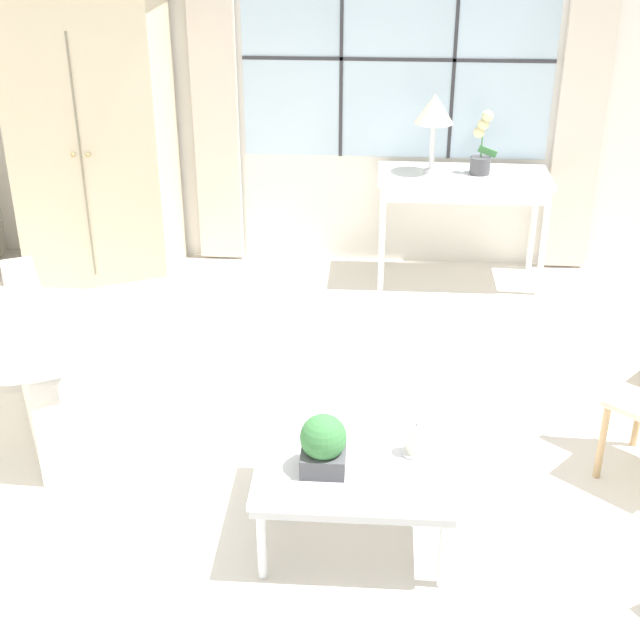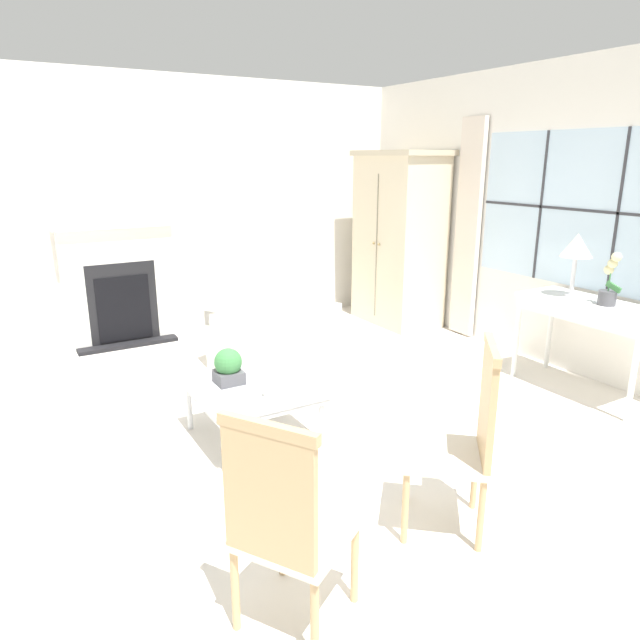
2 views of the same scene
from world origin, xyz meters
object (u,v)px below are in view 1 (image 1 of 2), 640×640
coffee_table (355,461)px  pillar_candle (415,441)px  potted_orchid (481,150)px  table_lamp (434,111)px  potted_plant_small (323,444)px  armchair_upholstered (110,375)px  armoire (94,137)px  console_table (463,186)px

coffee_table → pillar_candle: 0.28m
potted_orchid → coffee_table: potted_orchid is taller
coffee_table → table_lamp: bearing=81.4°
potted_orchid → potted_plant_small: potted_orchid is taller
armchair_upholstered → potted_plant_small: size_ratio=4.89×
armchair_upholstered → potted_orchid: bearing=44.2°
armoire → armchair_upholstered: armoire is taller
potted_orchid → coffee_table: 2.97m
armoire → potted_orchid: 2.67m
potted_orchid → armchair_upholstered: (-2.08, -2.02, -0.68)m
console_table → pillar_candle: console_table is taller
potted_plant_small → pillar_candle: size_ratio=1.69×
table_lamp → coffee_table: size_ratio=0.64×
potted_orchid → potted_plant_small: 3.10m
coffee_table → potted_plant_small: potted_plant_small is taller
table_lamp → potted_plant_small: (-0.56, -2.93, -0.69)m
console_table → potted_plant_small: console_table is taller
console_table → pillar_candle: (-0.40, -2.78, -0.24)m
table_lamp → armchair_upholstered: table_lamp is taller
armoire → potted_plant_small: (1.77, -2.88, -0.49)m
table_lamp → pillar_candle: 2.90m
console_table → table_lamp: bearing=175.4°
potted_orchid → console_table: bearing=-170.6°
potted_orchid → pillar_candle: (-0.50, -2.80, -0.49)m
console_table → potted_plant_small: size_ratio=4.60×
armoire → table_lamp: (2.33, 0.06, 0.20)m
coffee_table → armchair_upholstered: bearing=149.0°
armoire → coffee_table: (1.91, -2.75, -0.66)m
armoire → armchair_upholstered: bearing=-73.3°
console_table → potted_orchid: bearing=9.4°
armoire → console_table: size_ratio=1.71×
console_table → coffee_table: bearing=-103.1°
table_lamp → potted_orchid: bearing=-0.1°
console_table → potted_plant_small: (-0.79, -2.92, -0.18)m
coffee_table → potted_plant_small: (-0.13, -0.12, 0.17)m
table_lamp → coffee_table: 2.97m
armoire → armchair_upholstered: (0.59, -1.96, -0.74)m
armchair_upholstered → pillar_candle: 1.77m
armchair_upholstered → pillar_candle: armchair_upholstered is taller
armoire → potted_plant_small: armoire is taller
console_table → table_lamp: size_ratio=2.17×
console_table → potted_plant_small: 3.03m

